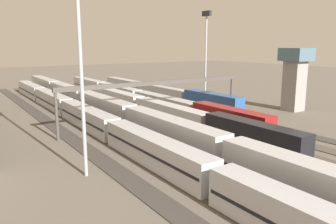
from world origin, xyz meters
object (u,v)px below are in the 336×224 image
(light_mast_0, at_px, (206,46))
(train_on_track_3, at_px, (166,112))
(train_on_track_2, at_px, (135,97))
(signal_gantry, at_px, (158,86))
(light_mast_1, at_px, (79,21))
(train_on_track_5, at_px, (104,109))
(control_tower, at_px, (295,75))
(train_on_track_0, at_px, (158,92))
(train_on_track_6, at_px, (87,118))

(light_mast_0, bearing_deg, train_on_track_3, 115.53)
(train_on_track_2, height_order, signal_gantry, signal_gantry)
(light_mast_1, bearing_deg, train_on_track_5, -27.48)
(signal_gantry, bearing_deg, light_mast_1, 129.35)
(light_mast_0, distance_m, light_mast_1, 48.83)
(light_mast_0, xyz_separation_m, signal_gantry, (-9.34, 19.66, -7.59))
(train_on_track_2, xyz_separation_m, light_mast_0, (-14.34, -12.16, 13.26))
(control_tower, bearing_deg, train_on_track_3, 79.06)
(train_on_track_0, relative_size, light_mast_1, 2.32)
(train_on_track_3, bearing_deg, train_on_track_6, 74.62)
(train_on_track_0, xyz_separation_m, train_on_track_2, (-4.36, 10.00, -0.02))
(train_on_track_5, bearing_deg, train_on_track_2, -45.41)
(light_mast_0, relative_size, control_tower, 1.58)
(control_tower, bearing_deg, train_on_track_2, 43.71)
(light_mast_1, relative_size, control_tower, 1.92)
(train_on_track_5, xyz_separation_m, train_on_track_3, (-7.75, -10.00, -0.48))
(train_on_track_2, height_order, light_mast_0, light_mast_0)
(train_on_track_0, bearing_deg, train_on_track_2, 113.57)
(train_on_track_3, relative_size, light_mast_0, 2.82)
(train_on_track_5, relative_size, signal_gantry, 3.00)
(signal_gantry, bearing_deg, light_mast_0, -64.58)
(train_on_track_5, bearing_deg, light_mast_0, -89.06)
(train_on_track_3, bearing_deg, train_on_track_0, -29.15)
(train_on_track_2, height_order, control_tower, control_tower)
(train_on_track_2, bearing_deg, control_tower, -136.29)
(train_on_track_0, xyz_separation_m, signal_gantry, (-28.05, 17.50, 5.65))
(train_on_track_0, distance_m, light_mast_1, 61.72)
(signal_gantry, xyz_separation_m, control_tower, (-5.14, -35.05, 0.90))
(train_on_track_2, bearing_deg, train_on_track_0, -66.43)
(train_on_track_6, relative_size, light_mast_1, 4.19)
(light_mast_0, bearing_deg, train_on_track_6, 97.21)
(train_on_track_5, height_order, train_on_track_0, train_on_track_5)
(light_mast_0, distance_m, control_tower, 22.17)
(train_on_track_5, bearing_deg, light_mast_1, 152.52)
(train_on_track_5, distance_m, control_tower, 45.22)
(light_mast_1, bearing_deg, train_on_track_2, -34.93)
(train_on_track_0, distance_m, train_on_track_2, 10.91)
(train_on_track_3, distance_m, control_tower, 33.79)
(train_on_track_5, xyz_separation_m, light_mast_1, (-26.24, 13.65, 15.49))
(train_on_track_6, distance_m, control_tower, 49.13)
(train_on_track_5, xyz_separation_m, control_tower, (-14.04, -42.55, 6.04))
(train_on_track_6, xyz_separation_m, train_on_track_3, (-4.12, -15.00, 0.10))
(train_on_track_6, relative_size, light_mast_0, 5.09)
(train_on_track_0, xyz_separation_m, train_on_track_3, (-26.90, 15.00, 0.03))
(train_on_track_5, height_order, train_on_track_2, train_on_track_5)
(train_on_track_3, xyz_separation_m, light_mast_0, (8.19, -17.16, 13.21))
(train_on_track_5, xyz_separation_m, train_on_track_0, (19.15, -25.00, -0.51))
(train_on_track_2, height_order, train_on_track_3, same)
(train_on_track_2, bearing_deg, train_on_track_6, 132.63)
(train_on_track_6, distance_m, signal_gantry, 14.72)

